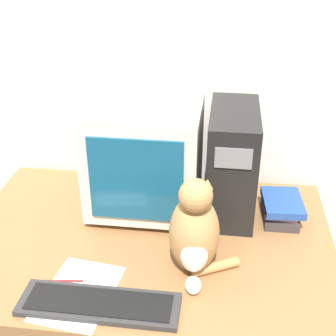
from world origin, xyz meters
TOP-DOWN VIEW (x-y plane):
  - wall_back at (0.00, 1.00)m, footprint 7.00×0.05m
  - desk at (0.00, 0.47)m, footprint 1.35×0.93m
  - crt_monitor at (-0.03, 0.69)m, footprint 0.42×0.42m
  - computer_tower at (0.30, 0.71)m, footprint 0.18×0.40m
  - keyboard at (-0.08, 0.11)m, footprint 0.48×0.14m
  - cat at (0.19, 0.32)m, footprint 0.24×0.25m
  - book_stack at (0.50, 0.66)m, footprint 0.16×0.21m
  - pen at (-0.22, 0.20)m, footprint 0.14×0.03m
  - paper_sheet at (-0.16, 0.16)m, footprint 0.25×0.32m

SIDE VIEW (x-z plane):
  - desk at x=0.00m, z-range 0.00..0.71m
  - paper_sheet at x=-0.16m, z-range 0.71..0.72m
  - pen at x=-0.22m, z-range 0.71..0.72m
  - keyboard at x=-0.08m, z-range 0.71..0.74m
  - book_stack at x=0.50m, z-range 0.72..0.80m
  - cat at x=0.19m, z-range 0.69..1.04m
  - computer_tower at x=0.30m, z-range 0.72..1.13m
  - crt_monitor at x=-0.03m, z-range 0.72..1.15m
  - wall_back at x=0.00m, z-range 0.00..2.50m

